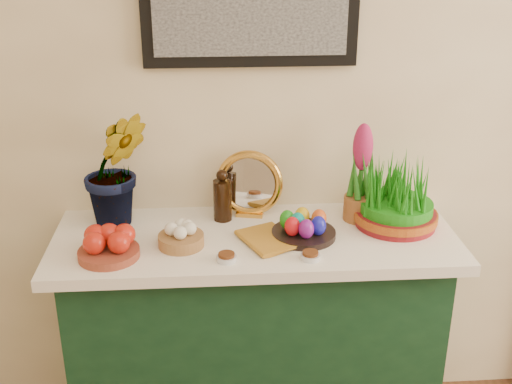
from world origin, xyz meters
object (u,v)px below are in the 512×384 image
(sideboard, at_px, (255,344))
(hyacinth_green, at_px, (115,151))
(mirror, at_px, (250,184))
(wheatgrass_sabzeh, at_px, (397,197))
(book, at_px, (248,244))

(sideboard, height_order, hyacinth_green, hyacinth_green)
(sideboard, height_order, mirror, mirror)
(mirror, height_order, wheatgrass_sabzeh, mirror)
(hyacinth_green, xyz_separation_m, wheatgrass_sabzeh, (0.98, -0.08, -0.17))
(wheatgrass_sabzeh, bearing_deg, mirror, 166.04)
(hyacinth_green, distance_m, mirror, 0.50)
(book, height_order, wheatgrass_sabzeh, wheatgrass_sabzeh)
(book, relative_size, wheatgrass_sabzeh, 0.68)
(hyacinth_green, relative_size, wheatgrass_sabzeh, 1.86)
(mirror, bearing_deg, hyacinth_green, -174.16)
(sideboard, xyz_separation_m, book, (-0.03, -0.10, 0.48))
(book, bearing_deg, hyacinth_green, 129.13)
(mirror, distance_m, wheatgrass_sabzeh, 0.53)
(hyacinth_green, height_order, wheatgrass_sabzeh, hyacinth_green)
(sideboard, height_order, book, book)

